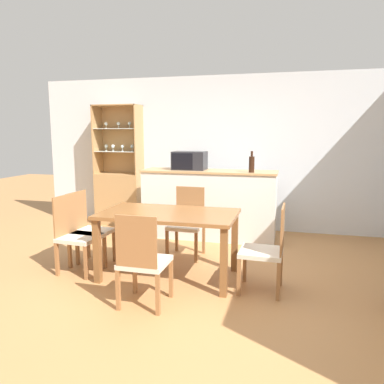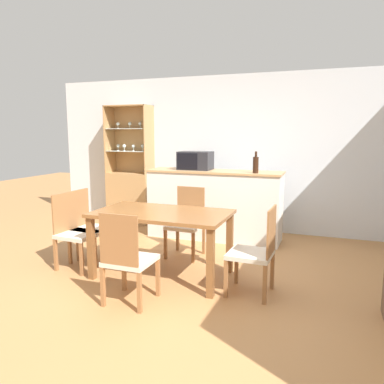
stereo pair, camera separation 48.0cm
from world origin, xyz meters
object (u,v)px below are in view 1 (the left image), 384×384
Objects in this scene: display_cabinet at (120,190)px; dining_chair_side_left_near at (77,235)px; dining_table at (169,221)px; dining_chair_head_far at (187,223)px; dining_chair_side_right_near at (266,250)px; wine_bottle at (252,164)px; microwave at (190,161)px; dining_chair_side_left_far at (88,229)px; dining_chair_head_near at (143,261)px.

display_cabinet reaches higher than dining_chair_side_left_near.
dining_table is 0.79m from dining_chair_head_far.
display_cabinet is 2.72m from dining_table.
wine_bottle is (-0.33, 1.66, 0.73)m from dining_chair_side_right_near.
dining_table is at bearing -53.07° from display_cabinet.
dining_chair_side_left_near reaches higher than dining_table.
microwave reaches higher than dining_chair_side_right_near.
dining_table is (1.64, -2.18, 0.03)m from display_cabinet.
wine_bottle reaches higher than dining_chair_side_left_far.
dining_chair_head_near is at bearing 122.07° from dining_chair_side_right_near.
display_cabinet is 2.31× the size of dining_chair_side_right_near.
dining_table is 1.67× the size of dining_chair_side_left_near.
dining_chair_head_near is 2.95× the size of wine_bottle.
dining_chair_side_left_near is at bearing 91.77° from dining_chair_side_right_near.
microwave is 0.99m from wine_bottle.
display_cabinet is 2.31× the size of dining_chair_side_left_far.
dining_chair_side_right_near is at bearing 87.06° from dining_chair_side_left_far.
display_cabinet is at bearing -39.49° from dining_chair_head_far.
dining_chair_side_right_near is at bearing 142.00° from dining_chair_head_far.
microwave is (-0.22, 2.47, 0.75)m from dining_chair_head_near.
dining_table is 1.11m from dining_chair_side_right_near.
microwave is at bearing -75.49° from dining_chair_head_far.
dining_chair_side_left_far is (0.55, -2.05, -0.17)m from display_cabinet.
dining_chair_head_near is at bearing 63.68° from dining_chair_side_left_near.
wine_bottle is at bearing -15.18° from display_cabinet.
dining_chair_side_right_near is at bearing -54.69° from microwave.
dining_chair_side_right_near is at bearing 29.97° from dining_chair_head_near.
dining_chair_side_left_near is 1.26m from dining_chair_head_near.
dining_chair_head_far is at bearing -40.89° from display_cabinet.
dining_table is 0.79m from dining_chair_head_near.
dining_chair_side_right_near is 1.00× the size of dining_chair_head_near.
dining_chair_side_right_near is 2.38m from microwave.
dining_chair_head_far is (1.64, -1.42, -0.17)m from display_cabinet.
dining_chair_head_far is 1.79× the size of microwave.
dining_chair_side_left_near is (0.55, -2.30, -0.17)m from display_cabinet.
display_cabinet reaches higher than dining_chair_head_near.
dining_chair_side_left_far is 1.00× the size of dining_chair_head_near.
dining_chair_side_left_far is 2.18m from dining_chair_side_right_near.
dining_chair_side_left_far is 2.95× the size of wine_bottle.
dining_chair_side_left_far is at bearing 85.03° from dining_chair_side_right_near.
dining_table is at bearing 91.30° from dining_chair_head_far.
dining_chair_side_left_far is 1.00× the size of dining_chair_head_far.
display_cabinet is 2.31× the size of dining_chair_side_left_near.
dining_chair_side_left_near is 2.16m from microwave.
dining_chair_side_left_far reaches higher than dining_table.
dining_chair_side_left_far and dining_chair_head_near have the same top height.
dining_chair_head_near is 1.79× the size of microwave.
dining_chair_head_far is at bearing -76.89° from microwave.
display_cabinet is at bearing 118.93° from dining_chair_head_near.
dining_chair_head_far is at bearing 89.77° from dining_chair_head_near.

